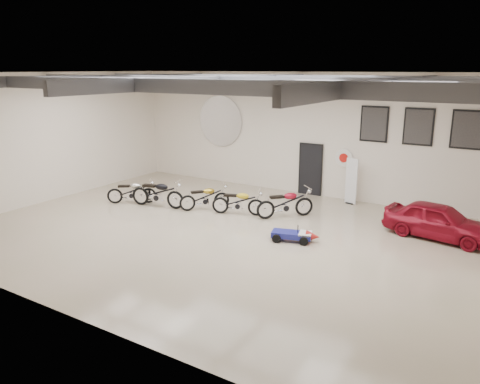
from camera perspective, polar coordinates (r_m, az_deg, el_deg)
The scene contains 19 objects.
floor at distance 15.09m, azimuth -2.41°, elevation -5.03°, with size 16.00×12.00×0.01m, color tan.
ceiling at distance 14.20m, azimuth -2.64°, elevation 14.31°, with size 16.00×12.00×0.01m, color gray.
back_wall at distance 19.62m, azimuth 7.47°, elevation 7.02°, with size 16.00×0.02×5.00m, color silver.
left_wall at distance 20.02m, azimuth -21.92°, elevation 6.23°, with size 0.02×12.00×5.00m, color silver.
ceiling_beams at distance 14.20m, azimuth -2.62°, elevation 13.30°, with size 15.80×11.80×0.32m, color slate, non-canonical shape.
door at distance 19.63m, azimuth 8.60°, elevation 2.68°, with size 0.92×0.08×2.10m, color black.
logo_plaque at distance 21.49m, azimuth -2.41°, elevation 8.61°, with size 2.30×0.06×1.16m, color silver, non-canonical shape.
poster_left at distance 18.49m, azimuth 16.04°, elevation 7.97°, with size 1.05×0.08×1.35m, color black, non-canonical shape.
poster_mid at distance 18.12m, azimuth 20.94°, elevation 7.45°, with size 1.05×0.08×1.35m, color black, non-canonical shape.
poster_right at distance 17.88m, azimuth 25.98°, elevation 6.84°, with size 1.05×0.08×1.35m, color black, non-canonical shape.
oil_sign at distance 19.01m, azimuth 12.55°, elevation 4.09°, with size 0.72×0.10×0.72m, color white, non-canonical shape.
banner_stand at distance 18.59m, azimuth 13.43°, elevation 1.32°, with size 0.50×0.20×1.83m, color white, non-canonical shape.
motorcycle_silver at distance 18.74m, azimuth -13.09°, elevation 0.09°, with size 1.86×0.58×0.97m, color silver, non-canonical shape.
motorcycle_black at distance 18.01m, azimuth -10.04°, elevation -0.08°, with size 2.16×0.67×1.12m, color silver, non-canonical shape.
motorcycle_gold at distance 17.48m, azimuth -4.34°, elevation -0.60°, with size 1.87×0.58×0.97m, color silver, non-canonical shape.
motorcycle_yellow at distance 16.82m, azimuth -0.24°, elevation -1.16°, with size 1.89×0.58×0.98m, color silver, non-canonical shape.
motorcycle_red at distance 16.57m, azimuth 5.53°, elevation -1.31°, with size 2.07×0.64×1.08m, color silver, non-canonical shape.
go_kart at distance 14.41m, azimuth 6.83°, elevation -4.97°, with size 1.49×0.67×0.54m, color navy, non-canonical shape.
vintage_car at distance 15.75m, azimuth 23.08°, elevation -3.25°, with size 3.29×1.33×1.12m, color maroon.
Camera 1 is at (8.02, -11.72, 5.13)m, focal length 35.00 mm.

